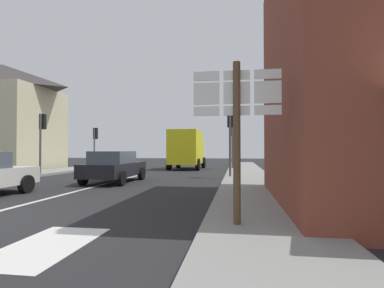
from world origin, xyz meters
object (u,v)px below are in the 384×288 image
at_px(sedan_far, 114,166).
at_px(traffic_light_far_left, 95,139).
at_px(route_sign_post, 237,125).
at_px(traffic_light_near_left, 42,130).
at_px(delivery_truck, 187,148).
at_px(traffic_light_far_right, 232,136).
at_px(traffic_light_near_right, 230,128).

xyz_separation_m(sedan_far, traffic_light_far_left, (-5.64, 9.47, 1.70)).
distance_m(route_sign_post, traffic_light_near_left, 15.53).
height_order(sedan_far, traffic_light_far_left, traffic_light_far_left).
relative_size(delivery_truck, traffic_light_far_right, 1.43).
xyz_separation_m(traffic_light_near_left, traffic_light_far_right, (11.02, 7.51, -0.11)).
bearing_deg(traffic_light_far_right, sedan_far, -117.76).
relative_size(route_sign_post, traffic_light_far_left, 0.96).
bearing_deg(traffic_light_far_right, traffic_light_far_left, -176.10).
bearing_deg(traffic_light_far_left, delivery_truck, 5.87).
bearing_deg(sedan_far, delivery_truck, 80.16).
height_order(sedan_far, delivery_truck, delivery_truck).
bearing_deg(traffic_light_near_left, traffic_light_far_left, 90.00).
relative_size(sedan_far, traffic_light_far_right, 1.20).
xyz_separation_m(route_sign_post, traffic_light_near_left, (-11.38, 10.54, 0.70)).
bearing_deg(sedan_far, traffic_light_far_left, 120.77).
distance_m(delivery_truck, traffic_light_near_left, 10.61).
height_order(traffic_light_near_right, traffic_light_near_left, traffic_light_near_left).
bearing_deg(traffic_light_far_right, delivery_truck, 179.83).
height_order(sedan_far, traffic_light_far_right, traffic_light_far_right).
relative_size(delivery_truck, traffic_light_near_left, 1.38).
height_order(delivery_truck, traffic_light_near_right, traffic_light_near_right).
distance_m(traffic_light_near_left, traffic_light_far_right, 13.34).
height_order(route_sign_post, traffic_light_near_left, traffic_light_near_left).
bearing_deg(traffic_light_far_right, traffic_light_near_left, -145.71).
distance_m(delivery_truck, traffic_light_far_left, 7.50).
bearing_deg(route_sign_post, sedan_far, 126.27).
xyz_separation_m(sedan_far, traffic_light_near_left, (-5.64, 2.71, 1.95)).
distance_m(route_sign_post, traffic_light_far_right, 18.06).
height_order(delivery_truck, traffic_light_near_left, traffic_light_near_left).
xyz_separation_m(traffic_light_near_right, traffic_light_far_right, (-0.00, 7.52, -0.10)).
relative_size(traffic_light_far_right, traffic_light_far_left, 1.05).
height_order(delivery_truck, traffic_light_far_right, traffic_light_far_right).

